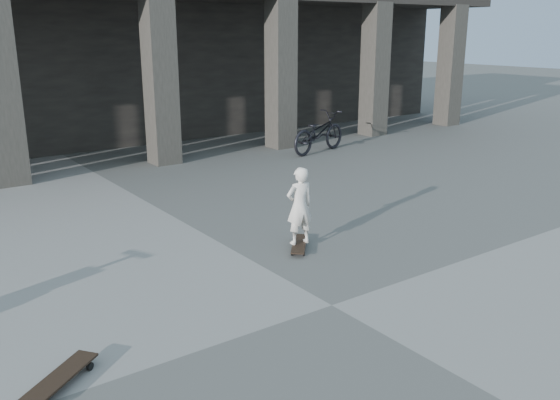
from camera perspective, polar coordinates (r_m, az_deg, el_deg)
ground at (r=7.29m, az=5.01°, el=-10.06°), size 90.00×90.00×0.00m
colonnade at (r=19.19m, az=-23.44°, el=14.30°), size 28.00×8.82×6.00m
longboard at (r=9.02m, az=1.86°, el=-4.27°), size 0.71×0.78×0.09m
skateboard_spare at (r=6.11m, az=-20.43°, el=-15.78°), size 0.86×0.73×0.11m
child at (r=8.83m, az=1.89°, el=-0.57°), size 0.46×0.33×1.18m
bicycle at (r=16.05m, az=3.74°, el=6.52°), size 2.19×1.21×1.09m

